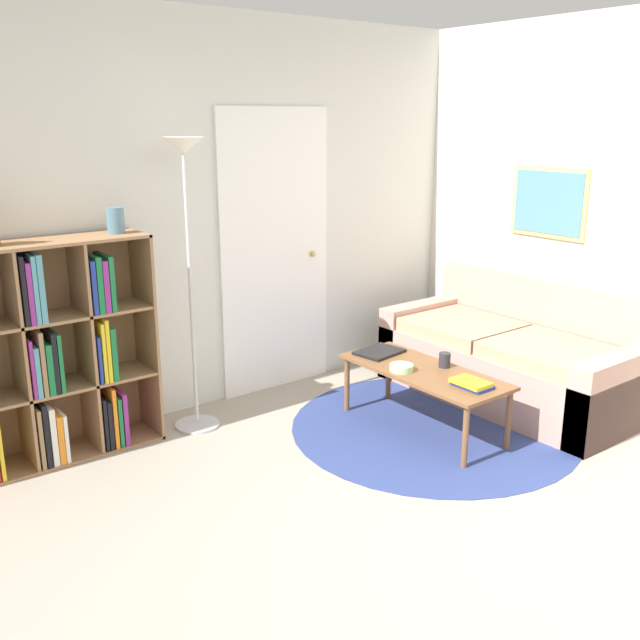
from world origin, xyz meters
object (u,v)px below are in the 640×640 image
at_px(couch, 515,359).
at_px(laptop, 379,352).
at_px(vase_on_shelf, 116,220).
at_px(coffee_table, 424,376).
at_px(bookshelf, 44,361).
at_px(cup, 445,360).
at_px(floor_lamp, 186,209).
at_px(bowl, 401,368).

relative_size(couch, laptop, 5.42).
relative_size(couch, vase_on_shelf, 11.87).
distance_m(coffee_table, laptop, 0.42).
bearing_deg(coffee_table, bookshelf, 152.63).
height_order(bookshelf, laptop, bookshelf).
distance_m(cup, vase_on_shelf, 2.18).
distance_m(coffee_table, cup, 0.17).
xyz_separation_m(laptop, vase_on_shelf, (-1.52, 0.63, 0.95)).
height_order(floor_lamp, couch, floor_lamp).
bearing_deg(floor_lamp, cup, -37.71).
height_order(floor_lamp, vase_on_shelf, floor_lamp).
bearing_deg(cup, coffee_table, 161.83).
bearing_deg(bowl, vase_on_shelf, 145.21).
bearing_deg(bookshelf, cup, -26.82).
distance_m(couch, vase_on_shelf, 2.87).
bearing_deg(laptop, bookshelf, 162.62).
relative_size(bookshelf, couch, 0.72).
xyz_separation_m(couch, coffee_table, (-0.93, -0.00, 0.08)).
distance_m(bookshelf, bowl, 2.12).
bearing_deg(coffee_table, vase_on_shelf, 145.68).
bearing_deg(coffee_table, laptop, 90.53).
bearing_deg(laptop, vase_on_shelf, 157.58).
relative_size(floor_lamp, vase_on_shelf, 12.07).
bearing_deg(bowl, coffee_table, -28.93).
relative_size(bookshelf, vase_on_shelf, 8.50).
bearing_deg(floor_lamp, coffee_table, -39.62).
bearing_deg(floor_lamp, bookshelf, 172.82).
xyz_separation_m(floor_lamp, bowl, (0.99, -0.86, -0.98)).
distance_m(bookshelf, cup, 2.41).
bearing_deg(cup, laptop, 107.19).
bearing_deg(vase_on_shelf, couch, -22.92).
height_order(bowl, vase_on_shelf, vase_on_shelf).
relative_size(bookshelf, bowl, 8.61).
xyz_separation_m(cup, vase_on_shelf, (-1.66, 1.08, 0.91)).
relative_size(floor_lamp, couch, 1.02).
relative_size(coffee_table, laptop, 3.41).
bearing_deg(couch, floor_lamp, 155.70).
height_order(couch, cup, couch).
xyz_separation_m(laptop, cup, (0.14, -0.46, 0.04)).
bearing_deg(couch, bowl, 176.28).
relative_size(laptop, bowl, 2.22).
distance_m(laptop, bowl, 0.36).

